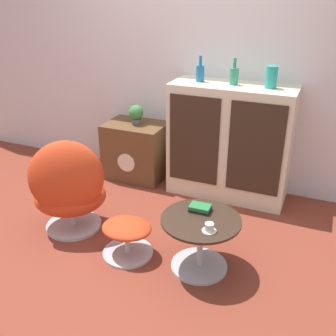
{
  "coord_description": "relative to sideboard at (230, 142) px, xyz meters",
  "views": [
    {
      "loc": [
        1.32,
        -2.27,
        1.91
      ],
      "look_at": [
        0.19,
        0.4,
        0.55
      ],
      "focal_mm": 42.0,
      "sensor_mm": 36.0,
      "label": 1
    }
  ],
  "objects": [
    {
      "name": "ground_plane",
      "position": [
        -0.51,
        -1.16,
        -0.55
      ],
      "size": [
        12.0,
        12.0,
        0.0
      ],
      "primitive_type": "plane",
      "color": "brown"
    },
    {
      "name": "wall_back",
      "position": [
        -0.51,
        0.26,
        0.75
      ],
      "size": [
        6.4,
        0.06,
        2.6
      ],
      "color": "silver",
      "rests_on": "ground_plane"
    },
    {
      "name": "sideboard",
      "position": [
        0.0,
        0.0,
        0.0
      ],
      "size": [
        1.13,
        0.45,
        1.1
      ],
      "color": "beige",
      "rests_on": "ground_plane"
    },
    {
      "name": "tv_console",
      "position": [
        -1.01,
        -0.0,
        -0.25
      ],
      "size": [
        0.62,
        0.46,
        0.6
      ],
      "color": "brown",
      "rests_on": "ground_plane"
    },
    {
      "name": "egg_chair",
      "position": [
        -1.03,
        -1.14,
        -0.15
      ],
      "size": [
        0.79,
        0.77,
        0.84
      ],
      "color": "#B7B7BC",
      "rests_on": "ground_plane"
    },
    {
      "name": "ottoman",
      "position": [
        -0.45,
        -1.25,
        -0.36
      ],
      "size": [
        0.39,
        0.39,
        0.28
      ],
      "color": "#B7B7BC",
      "rests_on": "ground_plane"
    },
    {
      "name": "coffee_table",
      "position": [
        0.12,
        -1.19,
        -0.29
      ],
      "size": [
        0.57,
        0.57,
        0.42
      ],
      "color": "#B7B7BC",
      "rests_on": "ground_plane"
    },
    {
      "name": "vase_leftmost",
      "position": [
        -0.32,
        0.0,
        0.63
      ],
      "size": [
        0.07,
        0.07,
        0.23
      ],
      "color": "#196699",
      "rests_on": "sideboard"
    },
    {
      "name": "vase_inner_left",
      "position": [
        -0.0,
        0.0,
        0.63
      ],
      "size": [
        0.08,
        0.08,
        0.24
      ],
      "color": "#2D8E6B",
      "rests_on": "sideboard"
    },
    {
      "name": "vase_inner_right",
      "position": [
        0.32,
        0.0,
        0.64
      ],
      "size": [
        0.1,
        0.1,
        0.19
      ],
      "color": "teal",
      "rests_on": "sideboard"
    },
    {
      "name": "potted_plant",
      "position": [
        -0.99,
        0.0,
        0.16
      ],
      "size": [
        0.15,
        0.15,
        0.2
      ],
      "color": "#4C4C51",
      "rests_on": "tv_console"
    },
    {
      "name": "teacup",
      "position": [
        0.22,
        -1.31,
        -0.11
      ],
      "size": [
        0.1,
        0.1,
        0.06
      ],
      "color": "silver",
      "rests_on": "coffee_table"
    },
    {
      "name": "book_stack",
      "position": [
        0.08,
        -1.09,
        -0.11
      ],
      "size": [
        0.15,
        0.11,
        0.04
      ],
      "color": "black",
      "rests_on": "coffee_table"
    }
  ]
}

